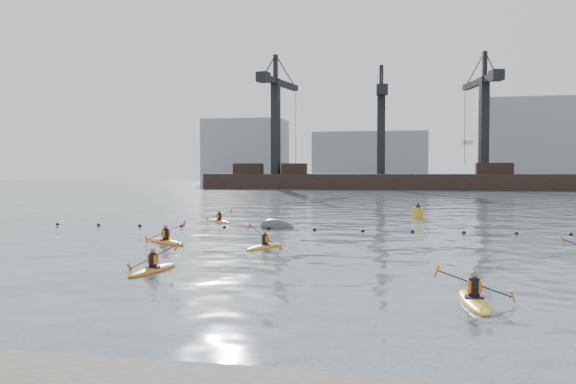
# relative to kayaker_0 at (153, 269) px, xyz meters

# --- Properties ---
(ground) EXTENTS (400.00, 400.00, 0.00)m
(ground) POSITION_rel_kayaker_0_xyz_m (2.30, -5.73, -0.10)
(ground) COLOR #314048
(ground) RESTS_ON ground
(float_line) EXTENTS (33.24, 0.73, 0.24)m
(float_line) POSITION_rel_kayaker_0_xyz_m (1.80, 16.80, -0.07)
(float_line) COLOR black
(float_line) RESTS_ON ground
(barge_pier) EXTENTS (72.00, 19.30, 29.50)m
(barge_pier) POSITION_rel_kayaker_0_xyz_m (2.08, 104.26, 1.80)
(barge_pier) COLOR black
(barge_pier) RESTS_ON ground
(skyline) EXTENTS (141.00, 28.00, 22.00)m
(skyline) POSITION_rel_kayaker_0_xyz_m (4.53, 144.54, 9.15)
(skyline) COLOR gray
(skyline) RESTS_ON ground
(kayaker_0) EXTENTS (2.19, 3.19, 1.26)m
(kayaker_0) POSITION_rel_kayaker_0_xyz_m (0.00, 0.00, 0.00)
(kayaker_0) COLOR orange
(kayaker_0) RESTS_ON ground
(kayaker_1) EXTENTS (2.25, 3.32, 1.20)m
(kayaker_1) POSITION_rel_kayaker_0_xyz_m (11.14, -3.16, 0.00)
(kayaker_1) COLOR yellow
(kayaker_1) RESTS_ON ground
(kayaker_2) EXTENTS (3.14, 2.64, 1.23)m
(kayaker_2) POSITION_rel_kayaker_0_xyz_m (-3.11, 8.39, 0.01)
(kayaker_2) COLOR orange
(kayaker_2) RESTS_ON ground
(kayaker_3) EXTENTS (2.01, 3.00, 1.25)m
(kayaker_3) POSITION_rel_kayaker_0_xyz_m (2.36, 7.62, -0.00)
(kayaker_3) COLOR gold
(kayaker_3) RESTS_ON ground
(kayaker_5) EXTENTS (2.67, 2.61, 1.03)m
(kayaker_5) POSITION_rel_kayaker_0_xyz_m (-4.45, 21.08, -0.00)
(kayaker_5) COLOR orange
(kayaker_5) RESTS_ON ground
(mooring_buoy) EXTENTS (2.80, 2.07, 1.61)m
(mooring_buoy) POSITION_rel_kayaker_0_xyz_m (0.72, 17.57, -0.10)
(mooring_buoy) COLOR #3F4245
(mooring_buoy) RESTS_ON ground
(nav_buoy) EXTENTS (0.79, 0.79, 1.44)m
(nav_buoy) POSITION_rel_kayaker_0_xyz_m (9.63, 27.57, 0.34)
(nav_buoy) COLOR yellow
(nav_buoy) RESTS_ON ground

